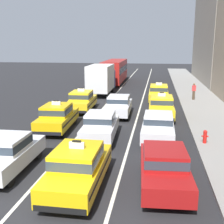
# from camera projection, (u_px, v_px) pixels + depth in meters

# --- Properties ---
(ground_plane) EXTENTS (160.00, 160.00, 0.00)m
(ground_plane) POSITION_uv_depth(u_px,v_px,m) (54.00, 222.00, 8.93)
(ground_plane) COLOR #232326
(lane_stripe_left_center) EXTENTS (0.14, 80.00, 0.01)m
(lane_stripe_left_center) POSITION_uv_depth(u_px,v_px,m) (109.00, 101.00, 28.41)
(lane_stripe_left_center) COLOR silver
(lane_stripe_left_center) RESTS_ON ground
(lane_stripe_center_right) EXTENTS (0.14, 80.00, 0.01)m
(lane_stripe_center_right) POSITION_uv_depth(u_px,v_px,m) (142.00, 102.00, 27.93)
(lane_stripe_center_right) COLOR silver
(lane_stripe_center_right) RESTS_ON ground
(sidewalk_curb) EXTENTS (4.00, 90.00, 0.15)m
(sidewalk_curb) POSITION_uv_depth(u_px,v_px,m) (211.00, 115.00, 22.25)
(sidewalk_curb) COLOR gray
(sidewalk_curb) RESTS_ON ground
(sedan_left_nearest) EXTENTS (1.83, 4.33, 1.58)m
(sedan_left_nearest) POSITION_uv_depth(u_px,v_px,m) (8.00, 152.00, 12.41)
(sedan_left_nearest) COLOR black
(sedan_left_nearest) RESTS_ON ground
(taxi_left_second) EXTENTS (2.05, 4.65, 1.96)m
(taxi_left_second) POSITION_uv_depth(u_px,v_px,m) (57.00, 117.00, 18.52)
(taxi_left_second) COLOR black
(taxi_left_second) RESTS_ON ground
(taxi_left_third) EXTENTS (2.00, 4.63, 1.96)m
(taxi_left_third) POSITION_uv_depth(u_px,v_px,m) (82.00, 101.00, 23.87)
(taxi_left_third) COLOR black
(taxi_left_third) RESTS_ON ground
(box_truck_left_fourth) EXTENTS (2.38, 6.99, 3.27)m
(box_truck_left_fourth) POSITION_uv_depth(u_px,v_px,m) (102.00, 78.00, 31.89)
(box_truck_left_fourth) COLOR black
(box_truck_left_fourth) RESTS_ON ground
(bus_left_fifth) EXTENTS (2.72, 11.25, 3.22)m
(bus_left_fifth) POSITION_uv_depth(u_px,v_px,m) (115.00, 70.00, 41.61)
(bus_left_fifth) COLOR black
(bus_left_fifth) RESTS_ON ground
(taxi_center_nearest) EXTENTS (1.84, 4.57, 1.96)m
(taxi_center_nearest) POSITION_uv_depth(u_px,v_px,m) (78.00, 167.00, 10.85)
(taxi_center_nearest) COLOR black
(taxi_center_nearest) RESTS_ON ground
(sedan_center_second) EXTENTS (1.93, 4.37, 1.58)m
(sedan_center_second) POSITION_uv_depth(u_px,v_px,m) (100.00, 125.00, 16.70)
(sedan_center_second) COLOR black
(sedan_center_second) RESTS_ON ground
(sedan_center_third) EXTENTS (1.84, 4.33, 1.58)m
(sedan_center_third) POSITION_uv_depth(u_px,v_px,m) (119.00, 105.00, 22.25)
(sedan_center_third) COLOR black
(sedan_center_third) RESTS_ON ground
(sedan_right_nearest) EXTENTS (2.03, 4.40, 1.58)m
(sedan_right_nearest) POSITION_uv_depth(u_px,v_px,m) (164.00, 166.00, 11.00)
(sedan_right_nearest) COLOR black
(sedan_right_nearest) RESTS_ON ground
(sedan_right_second) EXTENTS (1.81, 4.32, 1.58)m
(sedan_right_second) POSITION_uv_depth(u_px,v_px,m) (158.00, 126.00, 16.50)
(sedan_right_second) COLOR black
(sedan_right_second) RESTS_ON ground
(taxi_right_third) EXTENTS (1.89, 4.59, 1.96)m
(taxi_right_third) POSITION_uv_depth(u_px,v_px,m) (161.00, 106.00, 21.63)
(taxi_right_third) COLOR black
(taxi_right_third) RESTS_ON ground
(taxi_right_fourth) EXTENTS (1.84, 4.57, 1.96)m
(taxi_right_fourth) POSITION_uv_depth(u_px,v_px,m) (159.00, 93.00, 27.69)
(taxi_right_fourth) COLOR black
(taxi_right_fourth) RESTS_ON ground
(pedestrian_by_storefront) EXTENTS (0.36, 0.24, 1.60)m
(pedestrian_by_storefront) POSITION_uv_depth(u_px,v_px,m) (194.00, 91.00, 28.09)
(pedestrian_by_storefront) COLOR #473828
(pedestrian_by_storefront) RESTS_ON sidewalk_curb
(fire_hydrant) EXTENTS (0.36, 0.22, 0.73)m
(fire_hydrant) POSITION_uv_depth(u_px,v_px,m) (205.00, 136.00, 15.63)
(fire_hydrant) COLOR red
(fire_hydrant) RESTS_ON sidewalk_curb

